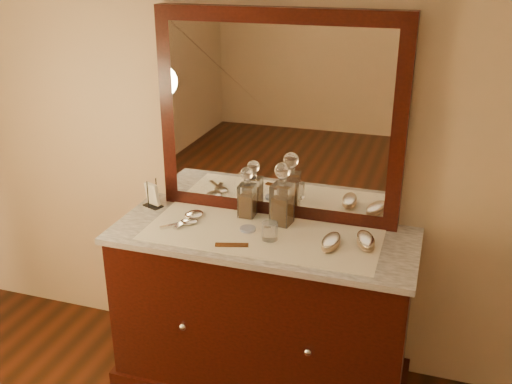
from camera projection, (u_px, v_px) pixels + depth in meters
dresser_cabinet at (262, 312)px, 2.91m from camera, size 1.40×0.55×0.82m
dresser_plinth at (262, 372)px, 3.05m from camera, size 1.46×0.59×0.08m
knob_left at (183, 327)px, 2.73m from camera, size 0.04×0.04×0.04m
knob_right at (308, 352)px, 2.55m from camera, size 0.04×0.04×0.04m
marble_top at (263, 236)px, 2.74m from camera, size 1.44×0.59×0.03m
mirror_frame at (278, 117)px, 2.76m from camera, size 1.20×0.08×1.00m
mirror_glass at (276, 119)px, 2.73m from camera, size 1.06×0.01×0.86m
lace_runner at (261, 235)px, 2.72m from camera, size 1.10×0.45×0.00m
pin_dish at (248, 229)px, 2.76m from camera, size 0.08×0.08×0.01m
comb at (232, 245)px, 2.61m from camera, size 0.15×0.07×0.01m
napkin_rack at (152, 196)px, 3.01m from camera, size 0.11×0.09×0.15m
decanter_left at (247, 198)px, 2.87m from camera, size 0.08×0.08×0.26m
decanter_right at (282, 200)px, 2.79m from camera, size 0.11×0.11×0.31m
brush_near at (331, 242)px, 2.60m from camera, size 0.09×0.17×0.05m
brush_far at (366, 241)px, 2.61m from camera, size 0.12×0.19×0.05m
hand_mirror_outer at (192, 216)px, 2.89m from camera, size 0.10×0.23×0.02m
hand_mirror_inner at (185, 222)px, 2.82m from camera, size 0.17×0.17×0.02m
tumblers at (270, 231)px, 2.66m from camera, size 0.07×0.07×0.08m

